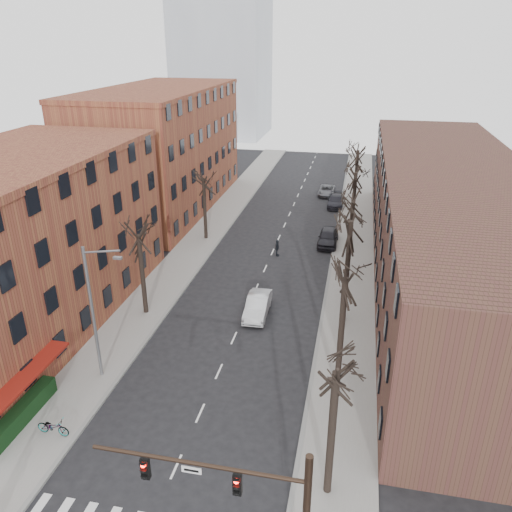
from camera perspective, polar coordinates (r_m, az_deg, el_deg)
The scene contains 23 objects.
sidewalk_left at distance 54.79m, azimuth -5.82°, elevation 2.43°, with size 4.00×90.00×0.15m, color gray.
sidewalk_right at distance 52.46m, azimuth 11.12°, elevation 1.09°, with size 4.00×90.00×0.15m, color gray.
building_left_near at distance 39.70m, azimuth -26.10°, elevation 0.70°, with size 12.00×26.00×12.00m, color brown.
building_left_far at distance 63.61m, azimuth -10.68°, elevation 11.68°, with size 12.00×28.00×14.00m, color brown.
building_right at distance 46.77m, azimuth 21.26°, elevation 3.51°, with size 12.00×50.00×10.00m, color #472C21.
awning_left at distance 32.81m, azimuth -24.04°, elevation -16.12°, with size 1.20×7.00×0.15m, color maroon.
hedge at distance 31.88m, azimuth -25.43°, elevation -16.22°, with size 0.80×6.00×1.00m, color black.
tree_right_a at distance 26.58m, azimuth 8.10°, elevation -25.17°, with size 5.20×5.20×10.00m, color black, non-canonical shape.
tree_right_b at distance 32.43m, azimuth 9.21°, elevation -14.54°, with size 5.20×5.20×10.80m, color black, non-canonical shape.
tree_right_c at distance 39.04m, azimuth 9.90°, elevation -7.32°, with size 5.20×5.20×11.60m, color black, non-canonical shape.
tree_right_d at distance 46.10m, azimuth 10.37°, elevation -2.25°, with size 5.20×5.20×10.00m, color black, non-canonical shape.
tree_right_e at distance 53.42m, azimuth 10.71°, elevation 1.46°, with size 5.20×5.20×10.80m, color black, non-canonical shape.
tree_right_f at distance 60.91m, azimuth 10.97°, elevation 4.26°, with size 5.20×5.20×11.60m, color black, non-canonical shape.
tree_left_a at distance 40.38m, azimuth -12.42°, elevation -6.41°, with size 5.20×5.20×9.50m, color black, non-canonical shape.
tree_left_b at distance 53.82m, azimuth -5.72°, elevation 1.94°, with size 5.20×5.20×9.50m, color black, non-canonical shape.
signal_mast_arm at distance 20.13m, azimuth 0.86°, elevation -26.83°, with size 8.14×0.30×7.20m.
streetlight at distance 31.59m, azimuth -17.98°, elevation -5.70°, with size 2.45×0.22×9.03m.
silver_sedan at distance 38.94m, azimuth 0.19°, elevation -5.69°, with size 1.64×4.70×1.55m, color silver.
parked_car_near at distance 52.38m, azimuth 8.24°, elevation 2.16°, with size 1.97×4.90×1.67m, color black.
parked_car_mid at distance 64.69m, azimuth 9.09°, elevation 6.21°, with size 1.94×4.77×1.39m, color #21212A.
parked_car_far at distance 69.35m, azimuth 8.08°, elevation 7.42°, with size 2.08×4.51×1.25m, color slate.
pedestrian_crossing at distance 49.17m, azimuth 2.44°, elevation 0.93°, with size 0.99×0.41×1.69m, color black.
bicycle at distance 30.50m, azimuth -22.18°, elevation -17.61°, with size 0.66×1.89×1.00m, color gray.
Camera 1 is at (7.79, -13.54, 19.97)m, focal length 35.00 mm.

